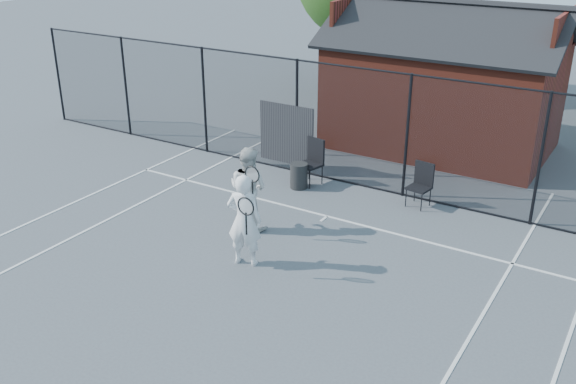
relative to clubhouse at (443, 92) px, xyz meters
The scene contains 9 objects.
ground 9.16m from the clubhouse, 93.18° to the right, with size 80.00×80.00×0.00m, color #4B4F55.
court_lines 10.46m from the clubhouse, 92.77° to the right, with size 11.02×18.00×0.01m.
fence 4.09m from the clubhouse, 101.37° to the right, with size 22.04×3.00×3.00m.
clubhouse is the anchor object (origin of this frame).
player_front 8.76m from the clubhouse, 95.70° to the right, with size 0.88×0.70×1.87m.
player_back 7.58m from the clubhouse, 103.07° to the right, with size 0.99×0.73×1.83m.
chair_left 5.00m from the clubhouse, 111.56° to the right, with size 0.55×0.57×1.14m, color black.
chair_right 4.65m from the clubhouse, 76.73° to the right, with size 0.49×0.51×1.02m, color black.
waste_bin 5.41m from the clubhouse, 111.16° to the right, with size 0.44×0.44×0.64m, color #242424.
Camera 1 is at (6.07, -8.62, 6.29)m, focal length 40.00 mm.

